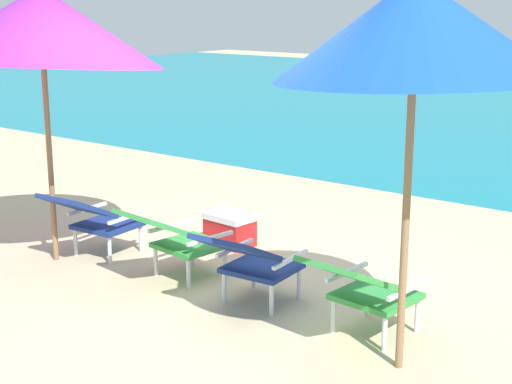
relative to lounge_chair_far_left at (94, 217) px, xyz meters
name	(u,v)px	position (x,y,z in m)	size (l,w,h in m)	color
ground_plane	(435,195)	(1.46, 4.18, -0.40)	(40.00, 40.00, 0.00)	#CCB78E
lounge_chair_far_left	(94,217)	(0.00, 0.00, 0.00)	(0.60, 0.91, 0.68)	navy
lounge_chair_near_left	(174,236)	(1.00, 0.02, 0.00)	(0.64, 0.93, 0.68)	#338E3D
lounge_chair_near_right	(250,259)	(1.87, -0.06, 0.00)	(0.60, 0.91, 0.68)	navy
lounge_chair_far_right	(362,286)	(2.85, -0.04, 0.00)	(0.61, 0.92, 0.68)	#338E3D
beach_umbrella_left	(41,27)	(-0.26, -0.25, 1.71)	(2.56, 2.59, 2.53)	olive
beach_umbrella_right	(415,28)	(3.26, -0.24, 1.77)	(1.76, 1.74, 2.52)	olive
cooler_box	(230,229)	(0.73, 1.08, -0.24)	(0.49, 0.35, 0.32)	red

